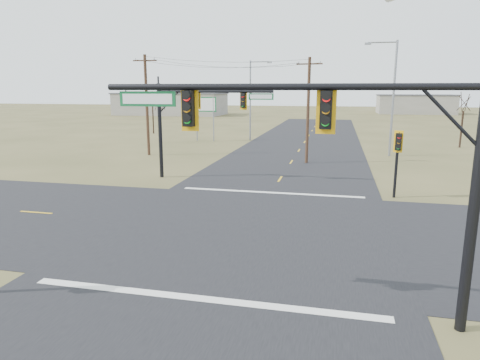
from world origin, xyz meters
name	(u,v)px	position (x,y,z in m)	size (l,w,h in m)	color
ground	(248,228)	(0.00, 0.00, 0.00)	(320.00, 320.00, 0.00)	brown
road_ew	(248,228)	(0.00, 0.00, 0.01)	(160.00, 14.00, 0.02)	black
road_ns	(248,228)	(0.00, 0.00, 0.01)	(14.00, 160.00, 0.02)	black
stop_bar_near	(201,298)	(0.00, -7.50, 0.03)	(12.00, 0.40, 0.01)	silver
stop_bar_far	(271,193)	(0.00, 7.50, 0.03)	(12.00, 0.40, 0.01)	silver
mast_arm_near	(338,139)	(4.13, -7.57, 5.36)	(10.69, 0.43, 7.38)	black
mast_arm_far	(197,111)	(-6.17, 10.81, 5.17)	(8.84, 0.52, 7.16)	black
pedestal_signal_ne	(398,149)	(7.79, 7.93, 3.13)	(0.67, 0.60, 4.26)	black
utility_pole_near	(308,109)	(1.41, 19.90, 4.95)	(2.33, 0.36, 9.52)	#4C2F20
utility_pole_far	(147,104)	(-15.01, 21.29, 5.24)	(2.48, 0.30, 10.13)	#4C2F20
highway_sign	(205,110)	(-12.99, 34.56, 4.09)	(3.06, 0.15, 5.74)	gray
streetlight_a	(391,92)	(9.15, 26.09, 6.42)	(3.18, 0.33, 11.43)	gray
streetlight_c	(252,96)	(-7.16, 36.78, 5.84)	(2.92, 0.45, 10.41)	gray
bare_tree_a	(160,102)	(-18.24, 32.06, 5.15)	(3.35, 3.35, 6.51)	black
bare_tree_b	(152,99)	(-23.73, 42.02, 5.20)	(3.13, 3.13, 6.51)	black
bare_tree_c	(464,102)	(18.22, 34.80, 5.32)	(2.95, 2.95, 6.78)	black
warehouse_left	(171,104)	(-40.00, 90.00, 2.75)	(28.00, 14.00, 5.50)	gray
warehouse_mid	(415,105)	(25.00, 110.00, 2.50)	(20.00, 12.00, 5.00)	gray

